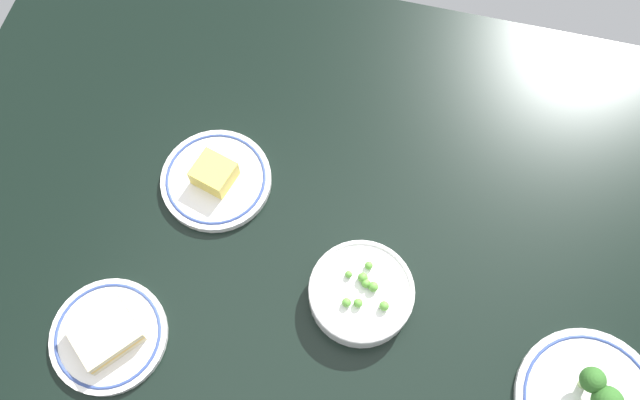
# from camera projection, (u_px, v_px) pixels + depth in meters

# --- Properties ---
(dining_table) EXTENTS (1.33, 0.90, 0.04)m
(dining_table) POSITION_uv_depth(u_px,v_px,m) (320.00, 209.00, 1.11)
(dining_table) COLOR black
(dining_table) RESTS_ON ground
(plate_sandwich) EXTENTS (0.18, 0.18, 0.04)m
(plate_sandwich) POSITION_uv_depth(u_px,v_px,m) (107.00, 335.00, 0.99)
(plate_sandwich) COLOR white
(plate_sandwich) RESTS_ON dining_table
(plate_cheese) EXTENTS (0.18, 0.18, 0.05)m
(plate_cheese) POSITION_uv_depth(u_px,v_px,m) (216.00, 179.00, 1.09)
(plate_cheese) COLOR white
(plate_cheese) RESTS_ON dining_table
(bowl_peas) EXTENTS (0.16, 0.16, 0.05)m
(bowl_peas) POSITION_uv_depth(u_px,v_px,m) (361.00, 293.00, 1.01)
(bowl_peas) COLOR white
(bowl_peas) RESTS_ON dining_table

